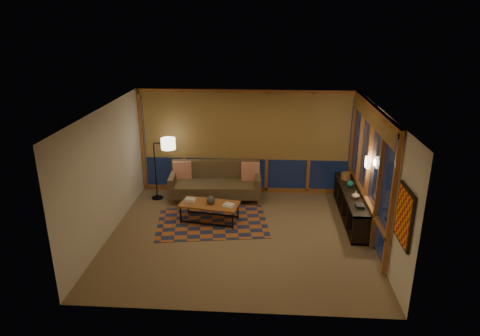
# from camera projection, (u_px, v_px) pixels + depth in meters

# --- Properties ---
(floor) EXTENTS (5.50, 5.00, 0.01)m
(floor) POSITION_uv_depth(u_px,v_px,m) (240.00, 235.00, 9.10)
(floor) COLOR #88684D
(floor) RESTS_ON ground
(ceiling) EXTENTS (5.50, 5.00, 0.01)m
(ceiling) POSITION_uv_depth(u_px,v_px,m) (240.00, 110.00, 8.18)
(ceiling) COLOR beige
(ceiling) RESTS_ON walls
(walls) EXTENTS (5.51, 5.01, 2.70)m
(walls) POSITION_uv_depth(u_px,v_px,m) (240.00, 176.00, 8.64)
(walls) COLOR silver
(walls) RESTS_ON floor
(window_wall_back) EXTENTS (5.30, 0.16, 2.60)m
(window_wall_back) POSITION_uv_depth(u_px,v_px,m) (246.00, 142.00, 10.92)
(window_wall_back) COLOR #A75D31
(window_wall_back) RESTS_ON walls
(window_wall_right) EXTENTS (0.16, 3.70, 2.60)m
(window_wall_right) POSITION_uv_depth(u_px,v_px,m) (368.00, 169.00, 9.04)
(window_wall_right) COLOR #A75D31
(window_wall_right) RESTS_ON walls
(wall_art) EXTENTS (0.06, 0.74, 0.94)m
(wall_art) POSITION_uv_depth(u_px,v_px,m) (404.00, 216.00, 6.70)
(wall_art) COLOR red
(wall_art) RESTS_ON walls
(wall_sconce) EXTENTS (0.12, 0.18, 0.22)m
(wall_sconce) POSITION_uv_depth(u_px,v_px,m) (367.00, 162.00, 8.83)
(wall_sconce) COLOR #FFF5CD
(wall_sconce) RESTS_ON walls
(sofa) EXTENTS (2.29, 1.04, 0.92)m
(sofa) POSITION_uv_depth(u_px,v_px,m) (215.00, 182.00, 10.73)
(sofa) COLOR brown
(sofa) RESTS_ON floor
(pillow_left) EXTENTS (0.48, 0.24, 0.46)m
(pillow_left) POSITION_uv_depth(u_px,v_px,m) (182.00, 170.00, 10.89)
(pillow_left) COLOR red
(pillow_left) RESTS_ON sofa
(pillow_right) EXTENTS (0.47, 0.16, 0.46)m
(pillow_right) POSITION_uv_depth(u_px,v_px,m) (250.00, 171.00, 10.79)
(pillow_right) COLOR red
(pillow_right) RESTS_ON sofa
(area_rug) EXTENTS (2.65, 1.96, 0.01)m
(area_rug) POSITION_uv_depth(u_px,v_px,m) (212.00, 223.00, 9.64)
(area_rug) COLOR #B15B29
(area_rug) RESTS_ON floor
(coffee_table) EXTENTS (1.39, 0.81, 0.44)m
(coffee_table) POSITION_uv_depth(u_px,v_px,m) (210.00, 212.00, 9.65)
(coffee_table) COLOR #A75D31
(coffee_table) RESTS_ON floor
(book_stack_a) EXTENTS (0.23, 0.19, 0.06)m
(book_stack_a) POSITION_uv_depth(u_px,v_px,m) (190.00, 200.00, 9.66)
(book_stack_a) COLOR silver
(book_stack_a) RESTS_ON coffee_table
(book_stack_b) EXTENTS (0.33, 0.31, 0.05)m
(book_stack_b) POSITION_uv_depth(u_px,v_px,m) (229.00, 205.00, 9.44)
(book_stack_b) COLOR silver
(book_stack_b) RESTS_ON coffee_table
(ceramic_pot) EXTENTS (0.23, 0.23, 0.19)m
(ceramic_pot) POSITION_uv_depth(u_px,v_px,m) (211.00, 200.00, 9.53)
(ceramic_pot) COLOR black
(ceramic_pot) RESTS_ON coffee_table
(floor_lamp) EXTENTS (0.56, 0.39, 1.61)m
(floor_lamp) POSITION_uv_depth(u_px,v_px,m) (155.00, 168.00, 10.67)
(floor_lamp) COLOR black
(floor_lamp) RESTS_ON floor
(bookshelf) EXTENTS (0.40, 2.56, 0.64)m
(bookshelf) POSITION_uv_depth(u_px,v_px,m) (351.00, 205.00, 9.77)
(bookshelf) COLOR black
(bookshelf) RESTS_ON floor
(basket) EXTENTS (0.26, 0.26, 0.17)m
(basket) POSITION_uv_depth(u_px,v_px,m) (346.00, 176.00, 10.40)
(basket) COLOR brown
(basket) RESTS_ON bookshelf
(teal_bowl) EXTENTS (0.19, 0.19, 0.16)m
(teal_bowl) POSITION_uv_depth(u_px,v_px,m) (350.00, 184.00, 9.92)
(teal_bowl) COLOR #156259
(teal_bowl) RESTS_ON bookshelf
(vase) EXTENTS (0.22, 0.22, 0.18)m
(vase) POSITION_uv_depth(u_px,v_px,m) (356.00, 195.00, 9.29)
(vase) COLOR tan
(vase) RESTS_ON bookshelf
(shelf_book_stack) EXTENTS (0.20, 0.27, 0.08)m
(shelf_book_stack) POSITION_uv_depth(u_px,v_px,m) (360.00, 206.00, 8.87)
(shelf_book_stack) COLOR silver
(shelf_book_stack) RESTS_ON bookshelf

